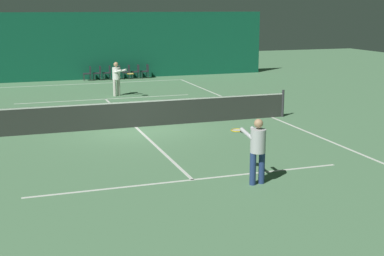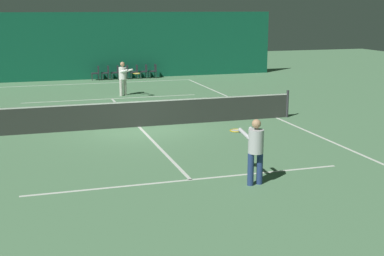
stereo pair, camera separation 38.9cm
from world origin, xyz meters
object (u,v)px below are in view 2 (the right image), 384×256
at_px(player_far, 123,76).
at_px(courtside_chair_0, 96,72).
at_px(courtside_chair_1, 106,72).
at_px(courtside_chair_4, 135,71).
at_px(courtside_chair_6, 154,70).
at_px(courtside_chair_2, 116,71).
at_px(courtside_chair_3, 125,71).
at_px(courtside_chair_5, 144,70).
at_px(player_near, 255,146).
at_px(tennis_net, 139,113).

height_order(player_far, courtside_chair_0, player_far).
bearing_deg(courtside_chair_1, player_far, -0.32).
bearing_deg(courtside_chair_4, courtside_chair_6, 90.00).
bearing_deg(courtside_chair_2, courtside_chair_3, 90.00).
xyz_separation_m(courtside_chair_2, courtside_chair_4, (1.16, 0.00, 0.00)).
xyz_separation_m(courtside_chair_3, courtside_chair_5, (1.16, 0.00, 0.00)).
xyz_separation_m(courtside_chair_1, courtside_chair_4, (1.74, 0.00, 0.00)).
bearing_deg(courtside_chair_1, courtside_chair_3, 90.00).
xyz_separation_m(player_near, courtside_chair_3, (0.52, 20.43, -0.47)).
xyz_separation_m(tennis_net, player_far, (0.72, 7.15, 0.45)).
bearing_deg(courtside_chair_2, tennis_net, -5.73).
bearing_deg(courtside_chair_5, player_far, -21.07).
bearing_deg(courtside_chair_0, courtside_chair_2, 90.00).
bearing_deg(courtside_chair_3, courtside_chair_6, 90.00).
distance_m(player_far, courtside_chair_3, 6.24).
distance_m(courtside_chair_1, courtside_chair_6, 2.90).
bearing_deg(courtside_chair_0, player_near, 3.43).
distance_m(courtside_chair_4, courtside_chair_5, 0.58).
height_order(tennis_net, courtside_chair_0, tennis_net).
xyz_separation_m(tennis_net, courtside_chair_2, (1.33, 13.26, -0.03)).
height_order(tennis_net, player_far, player_far).
relative_size(courtside_chair_0, courtside_chair_1, 1.00).
distance_m(tennis_net, courtside_chair_0, 13.26).
distance_m(courtside_chair_1, courtside_chair_4, 1.74).
bearing_deg(player_near, courtside_chair_4, -10.50).
xyz_separation_m(courtside_chair_4, courtside_chair_6, (1.16, 0.00, 0.00)).
bearing_deg(courtside_chair_1, courtside_chair_6, 90.00).
height_order(player_near, courtside_chair_6, player_near).
height_order(courtside_chair_1, courtside_chair_6, same).
bearing_deg(courtside_chair_4, tennis_net, -10.64).
distance_m(player_far, courtside_chair_5, 6.57).
bearing_deg(courtside_chair_4, courtside_chair_5, 90.00).
height_order(courtside_chair_2, courtside_chair_3, same).
relative_size(courtside_chair_2, courtside_chair_6, 1.00).
bearing_deg(courtside_chair_0, courtside_chair_1, 90.00).
relative_size(tennis_net, courtside_chair_1, 14.29).
relative_size(player_far, courtside_chair_6, 1.97).
bearing_deg(courtside_chair_2, player_near, 0.18).
distance_m(courtside_chair_3, courtside_chair_6, 1.74).
height_order(tennis_net, courtside_chair_2, tennis_net).
bearing_deg(courtside_chair_0, tennis_net, -0.73).
bearing_deg(courtside_chair_0, courtside_chair_5, 90.00).
bearing_deg(player_near, courtside_chair_3, -8.88).
xyz_separation_m(player_near, courtside_chair_1, (-0.64, 20.43, -0.47)).
bearing_deg(courtside_chair_5, courtside_chair_6, 90.00).
bearing_deg(courtside_chair_5, courtside_chair_3, -90.00).
relative_size(courtside_chair_4, courtside_chair_6, 1.00).
bearing_deg(courtside_chair_3, player_near, -1.45).
bearing_deg(tennis_net, courtside_chair_2, 84.27).
xyz_separation_m(player_near, courtside_chair_5, (1.68, 20.43, -0.47)).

